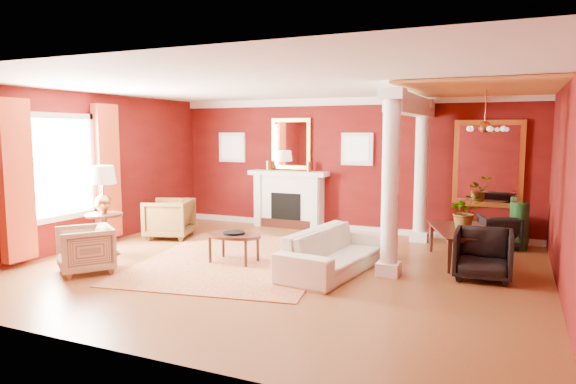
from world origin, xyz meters
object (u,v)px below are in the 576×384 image
at_px(coffee_table, 234,237).
at_px(side_table, 103,195).
at_px(armchair_leopard, 169,217).
at_px(armchair_stripe, 85,247).
at_px(sofa, 335,244).
at_px(dining_table, 464,236).

xyz_separation_m(coffee_table, side_table, (-2.36, -0.46, 0.64)).
relative_size(armchair_leopard, armchair_stripe, 1.12).
bearing_deg(armchair_leopard, side_table, -22.58).
height_order(sofa, armchair_stripe, sofa).
xyz_separation_m(armchair_stripe, dining_table, (5.30, 3.03, 0.05)).
height_order(sofa, side_table, side_table).
height_order(armchair_stripe, coffee_table, armchair_stripe).
bearing_deg(armchair_leopard, dining_table, 76.03).
distance_m(sofa, armchair_leopard, 4.07).
distance_m(armchair_stripe, coffee_table, 2.32).
distance_m(sofa, side_table, 4.16).
height_order(coffee_table, dining_table, dining_table).
xyz_separation_m(sofa, side_table, (-4.07, -0.60, 0.63)).
bearing_deg(armchair_leopard, coffee_table, 43.91).
bearing_deg(armchair_leopard, sofa, 57.24).
xyz_separation_m(side_table, dining_table, (5.85, 2.03, -0.63)).
bearing_deg(coffee_table, armchair_stripe, -141.00).
height_order(sofa, coffee_table, sofa).
bearing_deg(sofa, armchair_stripe, 122.02).
bearing_deg(armchair_stripe, side_table, 155.45).
relative_size(sofa, armchair_leopard, 2.54).
distance_m(armchair_leopard, armchair_stripe, 2.69).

